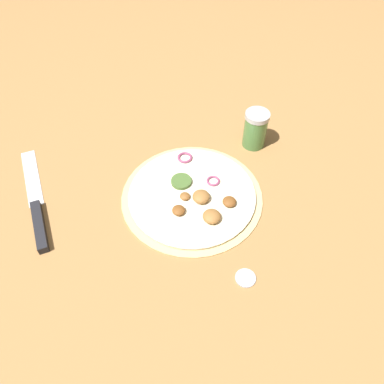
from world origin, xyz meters
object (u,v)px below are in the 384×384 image
pizza (193,195)px  loose_cap (246,278)px  knife (37,213)px  spice_jar (255,129)px

pizza → loose_cap: pizza is taller
pizza → knife: (0.16, 0.30, 0.00)m
spice_jar → loose_cap: size_ratio=2.44×
pizza → spice_jar: 0.23m
knife → spice_jar: size_ratio=3.17×
spice_jar → loose_cap: (-0.27, 0.26, -0.05)m
pizza → loose_cap: bearing=170.4°
pizza → knife: pizza is taller
knife → loose_cap: size_ratio=7.75×
knife → loose_cap: bearing=-130.8°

